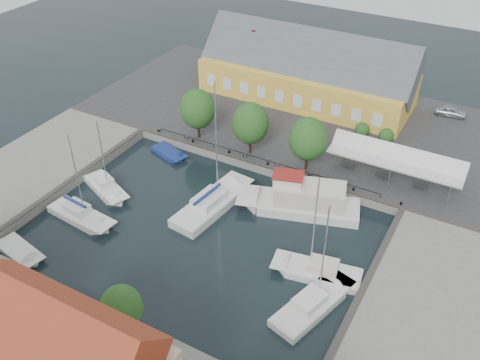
# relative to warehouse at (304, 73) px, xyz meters

# --- Properties ---
(ground) EXTENTS (140.00, 140.00, 0.00)m
(ground) POSITION_rel_warehouse_xyz_m (2.60, -28.36, -4.43)
(ground) COLOR black
(ground) RESTS_ON ground
(north_quay) EXTENTS (56.00, 26.00, 1.00)m
(north_quay) POSITION_rel_warehouse_xyz_m (2.60, -5.36, -3.93)
(north_quay) COLOR #2D2D30
(north_quay) RESTS_ON ground
(west_quay) EXTENTS (12.00, 24.00, 1.00)m
(west_quay) POSITION_rel_warehouse_xyz_m (-19.40, -30.36, -3.93)
(west_quay) COLOR slate
(west_quay) RESTS_ON ground
(east_quay) EXTENTS (12.00, 24.00, 1.00)m
(east_quay) POSITION_rel_warehouse_xyz_m (24.60, -30.36, -3.93)
(east_quay) COLOR slate
(east_quay) RESTS_ON ground
(quay_edge_fittings) EXTENTS (56.00, 24.72, 0.40)m
(quay_edge_fittings) POSITION_rel_warehouse_xyz_m (2.62, -23.61, -3.37)
(quay_edge_fittings) COLOR #383533
(quay_edge_fittings) RESTS_ON north_quay
(warehouse) EXTENTS (28.56, 14.00, 9.55)m
(warehouse) POSITION_rel_warehouse_xyz_m (0.00, 0.00, 0.00)
(warehouse) COLOR gold
(warehouse) RESTS_ON north_quay
(tent_canopy) EXTENTS (14.00, 4.00, 2.83)m
(tent_canopy) POSITION_rel_warehouse_xyz_m (16.60, -13.86, -0.74)
(tent_canopy) COLOR silver
(tent_canopy) RESTS_ON north_quay
(quay_trees) EXTENTS (18.20, 4.20, 6.30)m
(quay_trees) POSITION_rel_warehouse_xyz_m (0.60, -16.36, 0.45)
(quay_trees) COLOR black
(quay_trees) RESTS_ON north_quay
(car_silver) EXTENTS (4.09, 2.00, 1.34)m
(car_silver) POSITION_rel_warehouse_xyz_m (19.11, 3.98, -2.76)
(car_silver) COLOR #A2A5A9
(car_silver) RESTS_ON north_quay
(car_red) EXTENTS (3.46, 4.21, 1.35)m
(car_red) POSITION_rel_warehouse_xyz_m (-2.23, -12.10, -2.75)
(car_red) COLOR #4F1219
(car_red) RESTS_ON north_quay
(center_sailboat) EXTENTS (4.35, 10.92, 14.35)m
(center_sailboat) POSITION_rel_warehouse_xyz_m (1.42, -26.27, -4.07)
(center_sailboat) COLOR silver
(center_sailboat) RESTS_ON ground
(trawler) EXTENTS (12.97, 7.23, 5.00)m
(trawler) POSITION_rel_warehouse_xyz_m (9.79, -22.08, -3.41)
(trawler) COLOR silver
(trawler) RESTS_ON ground
(east_boat_b) EXTENTS (8.29, 3.94, 10.98)m
(east_boat_b) POSITION_rel_warehouse_xyz_m (14.72, -29.87, -4.17)
(east_boat_b) COLOR silver
(east_boat_b) RESTS_ON ground
(east_boat_c) EXTENTS (4.90, 8.82, 10.89)m
(east_boat_c) POSITION_rel_warehouse_xyz_m (15.64, -33.68, -4.17)
(east_boat_c) COLOR silver
(east_boat_c) RESTS_ON ground
(west_boat_c) EXTENTS (7.04, 4.62, 9.44)m
(west_boat_c) POSITION_rel_warehouse_xyz_m (-10.07, -29.25, -4.17)
(west_boat_c) COLOR silver
(west_boat_c) RESTS_ON ground
(west_boat_d) EXTENTS (8.07, 3.12, 10.63)m
(west_boat_d) POSITION_rel_warehouse_xyz_m (-9.17, -34.14, -4.16)
(west_boat_d) COLOR silver
(west_boat_d) RESTS_ON ground
(launch_sw) EXTENTS (5.86, 3.13, 0.98)m
(launch_sw) POSITION_rel_warehouse_xyz_m (-10.61, -40.73, -4.34)
(launch_sw) COLOR silver
(launch_sw) RESTS_ON ground
(launch_nw) EXTENTS (5.25, 3.32, 0.88)m
(launch_nw) POSITION_rel_warehouse_xyz_m (-8.36, -20.00, -4.34)
(launch_nw) COLOR navy
(launch_nw) RESTS_ON ground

